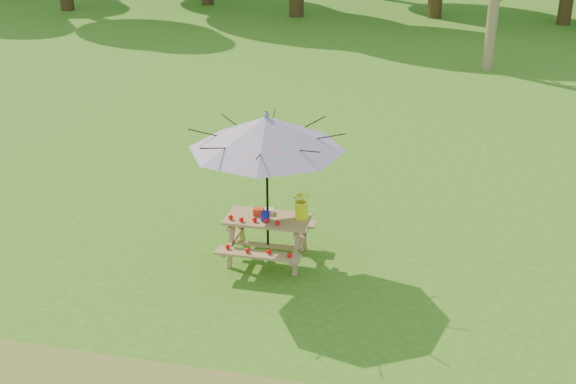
# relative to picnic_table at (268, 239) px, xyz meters

# --- Properties ---
(ground) EXTENTS (120.00, 120.00, 0.00)m
(ground) POSITION_rel_picnic_table_xyz_m (-1.61, -0.50, -0.33)
(ground) COLOR #3B6D14
(ground) RESTS_ON ground
(drygrass_strip) EXTENTS (120.00, 1.20, 0.01)m
(drygrass_strip) POSITION_rel_picnic_table_xyz_m (-1.61, -3.30, -0.32)
(drygrass_strip) COLOR olive
(drygrass_strip) RESTS_ON ground
(picnic_table) EXTENTS (1.20, 1.32, 0.67)m
(picnic_table) POSITION_rel_picnic_table_xyz_m (0.00, 0.00, 0.00)
(picnic_table) COLOR olive
(picnic_table) RESTS_ON ground
(patio_umbrella) EXTENTS (2.46, 2.46, 2.25)m
(patio_umbrella) POSITION_rel_picnic_table_xyz_m (0.00, 0.00, 1.62)
(patio_umbrella) COLOR black
(patio_umbrella) RESTS_ON ground
(produce_bins) EXTENTS (0.28, 0.39, 0.13)m
(produce_bins) POSITION_rel_picnic_table_xyz_m (-0.06, 0.02, 0.40)
(produce_bins) COLOR red
(produce_bins) RESTS_ON picnic_table
(tomatoes_row) EXTENTS (0.77, 0.13, 0.07)m
(tomatoes_row) POSITION_rel_picnic_table_xyz_m (-0.15, -0.18, 0.38)
(tomatoes_row) COLOR #F20D08
(tomatoes_row) RESTS_ON picnic_table
(flower_bucket) EXTENTS (0.32, 0.30, 0.43)m
(flower_bucket) POSITION_rel_picnic_table_xyz_m (0.48, 0.10, 0.57)
(flower_bucket) COLOR #FDFF0D
(flower_bucket) RESTS_ON picnic_table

